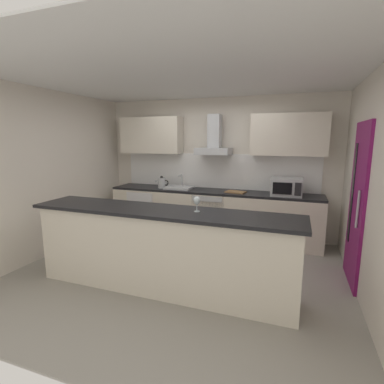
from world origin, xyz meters
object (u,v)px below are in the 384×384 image
at_px(microwave, 287,187).
at_px(wine_glass, 197,201).
at_px(range_hood, 214,142).
at_px(chopping_board, 236,192).
at_px(oven, 211,214).
at_px(refrigerator, 147,210).
at_px(kettle, 162,183).
at_px(sink, 179,187).

height_order(microwave, wine_glass, microwave).
bearing_deg(range_hood, chopping_board, -18.65).
height_order(range_hood, wine_glass, range_hood).
bearing_deg(oven, refrigerator, -179.89).
height_order(refrigerator, microwave, microwave).
relative_size(refrigerator, microwave, 1.70).
distance_m(microwave, wine_glass, 2.17).
distance_m(microwave, range_hood, 1.51).
bearing_deg(microwave, refrigerator, 179.46).
xyz_separation_m(refrigerator, chopping_board, (1.82, -0.02, 0.49)).
xyz_separation_m(kettle, range_hood, (1.00, 0.16, 0.78)).
bearing_deg(sink, chopping_board, -1.80).
xyz_separation_m(oven, wine_glass, (0.40, -2.00, 0.68)).
bearing_deg(chopping_board, kettle, -179.61).
bearing_deg(refrigerator, microwave, -0.54).
xyz_separation_m(refrigerator, wine_glass, (1.76, -2.00, 0.71)).
height_order(refrigerator, range_hood, range_hood).
xyz_separation_m(refrigerator, range_hood, (1.36, 0.13, 1.36)).
height_order(oven, refrigerator, oven).
relative_size(microwave, kettle, 1.73).
xyz_separation_m(refrigerator, kettle, (0.36, -0.03, 0.58)).
height_order(oven, microwave, microwave).
bearing_deg(chopping_board, microwave, -0.28).
distance_m(refrigerator, microwave, 2.74).
bearing_deg(kettle, microwave, 0.14).
bearing_deg(oven, wine_glass, -78.75).
bearing_deg(wine_glass, sink, 117.49).
bearing_deg(kettle, refrigerator, 175.14).
bearing_deg(chopping_board, sink, 178.20).
relative_size(sink, kettle, 1.73).
xyz_separation_m(kettle, wine_glass, (1.39, -1.97, 0.13)).
relative_size(oven, kettle, 2.77).
bearing_deg(refrigerator, sink, 1.10).
bearing_deg(oven, chopping_board, -2.99).
height_order(oven, range_hood, range_hood).
height_order(microwave, sink, microwave).
height_order(range_hood, chopping_board, range_hood).
bearing_deg(oven, sink, 179.03).
xyz_separation_m(microwave, kettle, (-2.31, -0.01, -0.04)).
distance_m(oven, chopping_board, 0.64).
relative_size(sink, range_hood, 0.69).
relative_size(sink, wine_glass, 2.81).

